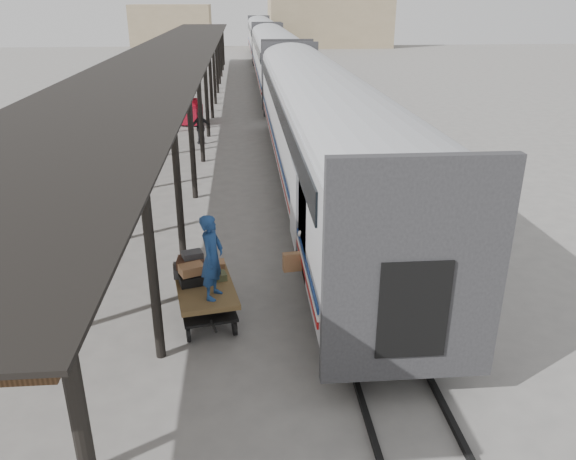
% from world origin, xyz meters
% --- Properties ---
extents(ground, '(160.00, 160.00, 0.00)m').
position_xyz_m(ground, '(0.00, 0.00, 0.00)').
color(ground, slate).
rests_on(ground, ground).
extents(train, '(3.45, 76.01, 4.01)m').
position_xyz_m(train, '(3.19, 33.79, 2.69)').
color(train, silver).
rests_on(train, ground).
extents(canopy, '(4.90, 64.30, 4.15)m').
position_xyz_m(canopy, '(-3.40, 24.00, 4.00)').
color(canopy, '#422B19').
rests_on(canopy, ground).
extents(rails, '(1.54, 150.00, 0.12)m').
position_xyz_m(rails, '(3.20, 34.00, 0.06)').
color(rails, black).
rests_on(rails, ground).
extents(building_far, '(18.00, 10.00, 8.00)m').
position_xyz_m(building_far, '(14.00, 78.00, 4.00)').
color(building_far, tan).
rests_on(building_far, ground).
extents(building_left, '(12.00, 8.00, 6.00)m').
position_xyz_m(building_left, '(-10.00, 82.00, 3.00)').
color(building_left, tan).
rests_on(building_left, ground).
extents(baggage_cart, '(1.66, 2.58, 0.86)m').
position_xyz_m(baggage_cart, '(-0.50, -0.47, 0.65)').
color(baggage_cart, brown).
rests_on(baggage_cart, ground).
extents(suitcase_stack, '(1.28, 1.20, 0.58)m').
position_xyz_m(suitcase_stack, '(-0.71, -0.16, 1.07)').
color(suitcase_stack, '#3A3A3C').
rests_on(suitcase_stack, baggage_cart).
extents(luggage_tug, '(1.24, 1.75, 1.41)m').
position_xyz_m(luggage_tug, '(-2.44, 21.25, 0.65)').
color(luggage_tug, maroon).
rests_on(luggage_tug, ground).
extents(porter, '(0.65, 0.79, 1.88)m').
position_xyz_m(porter, '(-0.25, -1.12, 1.80)').
color(porter, navy).
rests_on(porter, baggage_cart).
extents(pedestrian, '(1.04, 0.65, 1.66)m').
position_xyz_m(pedestrian, '(-1.62, 16.35, 0.83)').
color(pedestrian, black).
rests_on(pedestrian, ground).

